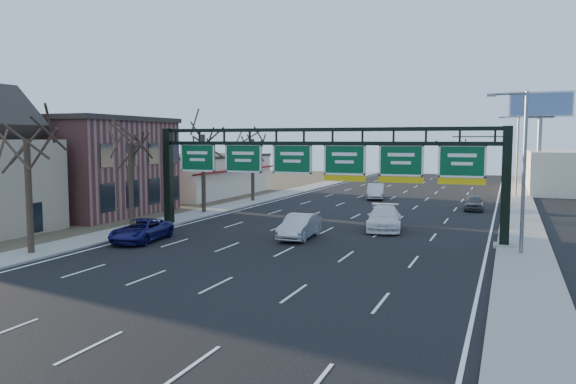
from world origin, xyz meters
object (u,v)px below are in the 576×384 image
at_px(sign_gantry, 320,166).
at_px(car_white_wagon, 384,218).
at_px(car_silver_sedan, 299,227).
at_px(car_blue_suv, 141,230).

xyz_separation_m(sign_gantry, car_white_wagon, (3.53, 3.84, -3.80)).
bearing_deg(car_silver_sedan, car_blue_suv, -155.49).
distance_m(sign_gantry, car_blue_suv, 12.27).
bearing_deg(car_blue_suv, car_white_wagon, 30.65).
height_order(car_blue_suv, car_silver_sedan, car_silver_sedan).
relative_size(sign_gantry, car_white_wagon, 4.30).
relative_size(sign_gantry, car_blue_suv, 4.89).
xyz_separation_m(car_blue_suv, car_silver_sedan, (8.91, 4.62, 0.09)).
relative_size(sign_gantry, car_silver_sedan, 5.17).
height_order(sign_gantry, car_blue_suv, sign_gantry).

